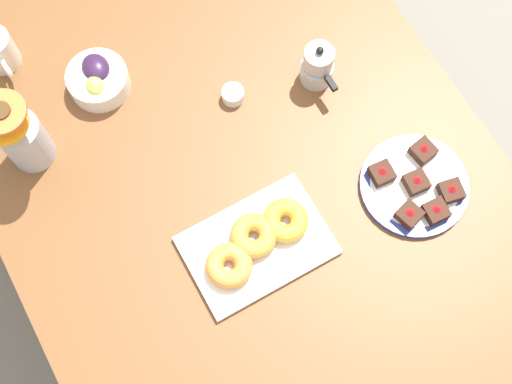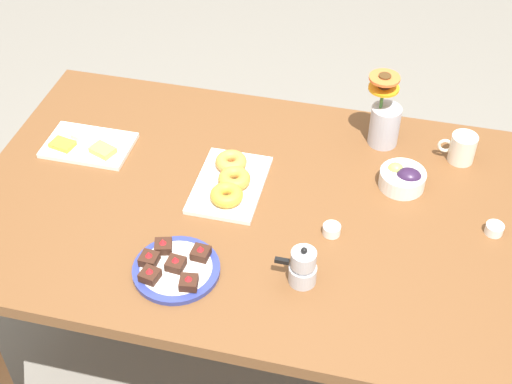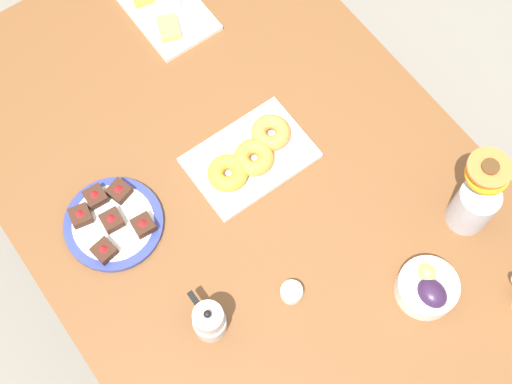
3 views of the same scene
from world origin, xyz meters
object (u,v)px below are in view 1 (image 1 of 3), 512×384
(croissant_platter, at_px, (257,243))
(flower_vase, at_px, (23,138))
(grape_bowl, at_px, (98,79))
(moka_pot, at_px, (318,66))
(jam_cup_berry, at_px, (233,94))
(dining_table, at_px, (256,211))
(dessert_plate, at_px, (415,186))

(croissant_platter, relative_size, flower_vase, 1.17)
(grape_bowl, distance_m, moka_pot, 0.47)
(moka_pot, bearing_deg, grape_bowl, -116.89)
(croissant_platter, relative_size, jam_cup_berry, 5.83)
(dining_table, distance_m, flower_vase, 0.50)
(dining_table, xyz_separation_m, moka_pot, (-0.18, 0.25, 0.13))
(dessert_plate, bearing_deg, jam_cup_berry, -148.17)
(flower_vase, distance_m, moka_pot, 0.62)
(moka_pot, bearing_deg, dessert_plate, 8.08)
(grape_bowl, relative_size, moka_pot, 1.10)
(grape_bowl, relative_size, flower_vase, 0.54)
(grape_bowl, bearing_deg, dining_table, 23.16)
(dining_table, bearing_deg, croissant_platter, -28.64)
(dining_table, bearing_deg, grape_bowl, -156.84)
(dining_table, bearing_deg, moka_pot, 125.65)
(dining_table, relative_size, dessert_plate, 7.20)
(croissant_platter, bearing_deg, dining_table, 151.36)
(jam_cup_berry, bearing_deg, grape_bowl, -125.09)
(grape_bowl, distance_m, jam_cup_berry, 0.29)
(jam_cup_berry, xyz_separation_m, flower_vase, (-0.09, -0.42, 0.07))
(dessert_plate, height_order, moka_pot, moka_pot)
(jam_cup_berry, relative_size, dessert_plate, 0.22)
(dining_table, distance_m, jam_cup_berry, 0.25)
(grape_bowl, distance_m, dessert_plate, 0.70)
(jam_cup_berry, height_order, moka_pot, moka_pot)
(grape_bowl, bearing_deg, dessert_plate, 41.10)
(dessert_plate, height_order, flower_vase, flower_vase)
(grape_bowl, xyz_separation_m, croissant_platter, (0.47, 0.12, -0.01))
(croissant_platter, distance_m, flower_vase, 0.50)
(dining_table, relative_size, flower_vase, 6.66)
(grape_bowl, relative_size, dessert_plate, 0.59)
(dining_table, xyz_separation_m, jam_cup_berry, (-0.22, 0.07, 0.10))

